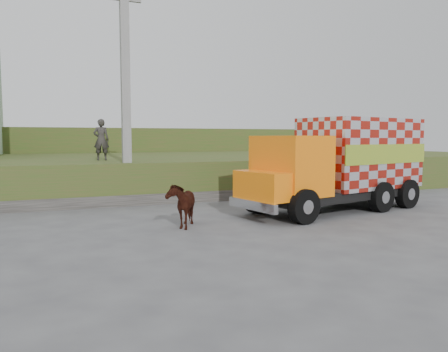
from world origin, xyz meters
name	(u,v)px	position (x,y,z in m)	size (l,w,h in m)	color
ground	(193,225)	(0.00, 0.00, 0.00)	(120.00, 120.00, 0.00)	#474749
embankment	(130,172)	(0.00, 10.00, 0.75)	(40.00, 12.00, 1.50)	#31551C
embankment_far	(102,150)	(0.00, 22.00, 1.50)	(40.00, 12.00, 3.00)	#31551C
retaining_strip	(100,201)	(-2.00, 4.20, 0.20)	(16.00, 0.50, 0.40)	#595651
utility_pole	(126,90)	(-1.00, 4.60, 4.08)	(1.20, 0.30, 8.00)	gray
cargo_truck	(342,163)	(5.38, 0.68, 1.56)	(7.09, 3.61, 3.03)	black
cow	(182,204)	(-0.31, 0.00, 0.61)	(0.66, 1.44, 1.22)	black
pedestrian	(101,140)	(-1.67, 6.59, 2.32)	(0.59, 0.39, 1.63)	#2F2D29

